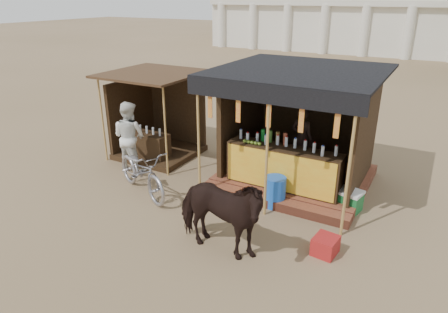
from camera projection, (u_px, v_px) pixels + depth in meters
ground at (183, 237)px, 7.61m from camera, size 120.00×120.00×0.00m
main_stall at (297, 143)px, 9.49m from camera, size 3.60×3.61×2.78m
secondary_stall at (155, 125)px, 11.33m from camera, size 2.40×2.40×2.38m
cow at (219, 214)px, 6.87m from camera, size 1.88×0.91×1.57m
motorbike at (142, 171)px, 9.09m from camera, size 2.23×1.54×1.11m
bystander at (129, 137)px, 10.23m from camera, size 0.89×0.70×1.83m
blue_barrel at (275, 192)px, 8.63m from camera, size 0.52×0.52×0.68m
red_crate at (325, 246)px, 7.08m from camera, size 0.44×0.48×0.33m
cooler at (346, 199)px, 8.53m from camera, size 0.71×0.56×0.46m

